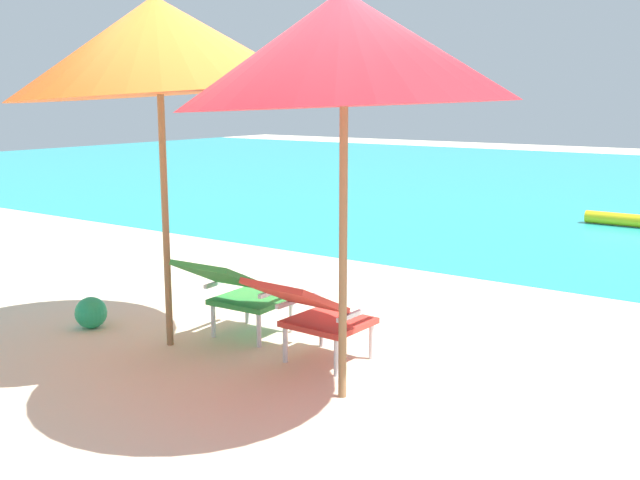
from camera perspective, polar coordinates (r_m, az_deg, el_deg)
ground_plane at (r=8.91m, az=13.32°, el=-1.22°), size 40.00×40.00×0.00m
lounge_chair_left at (r=5.66m, az=-6.27°, el=-3.74°), size 0.58×0.90×0.68m
lounge_chair_right at (r=5.07m, az=-0.51°, el=-5.40°), size 0.57×0.89×0.68m
beach_umbrella_left at (r=5.47m, az=-12.20°, el=14.27°), size 2.98×2.97×2.57m
beach_umbrella_right at (r=4.37m, az=1.86°, el=14.33°), size 2.24×2.22×2.45m
beach_ball at (r=6.28m, az=-17.04°, el=-5.31°), size 0.25×0.25×0.25m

